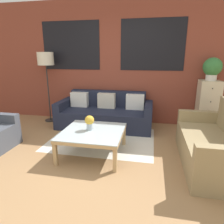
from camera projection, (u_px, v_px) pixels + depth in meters
ground_plane at (75, 173)px, 2.79m from camera, size 16.00×16.00×0.00m
wall_back_brick at (110, 63)px, 4.70m from camera, size 8.40×0.09×2.80m
rug at (102, 139)px, 3.90m from camera, size 1.98×1.48×0.00m
couch_dark at (105, 114)px, 4.56m from camera, size 2.10×0.88×0.78m
settee_vintage at (216, 146)px, 2.91m from camera, size 0.80×1.64×0.92m
coffee_table at (93, 134)px, 3.23m from camera, size 0.97×0.97×0.41m
floor_lamp at (46, 62)px, 4.64m from camera, size 0.37×0.37×1.65m
drawer_cabinet at (207, 106)px, 4.26m from camera, size 0.41×0.43×1.08m
potted_plant at (212, 68)px, 4.04m from camera, size 0.37×0.37×0.46m
flower_vase at (89, 122)px, 3.22m from camera, size 0.15×0.15×0.24m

